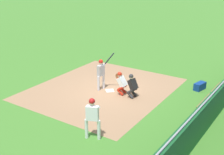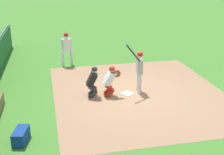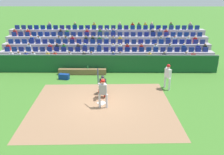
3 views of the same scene
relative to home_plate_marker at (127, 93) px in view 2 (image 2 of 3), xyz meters
The scene contains 8 objects.
ground_plane 0.02m from the home_plate_marker, ahead, with size 160.00×160.00×0.00m, color #3F7729.
infield_dirt_patch 0.50m from the home_plate_marker, 90.00° to the left, with size 8.07×6.97×0.01m, color #986F50.
home_plate_marker is the anchor object (origin of this frame).
batter_at_plate 1.19m from the home_plate_marker, 99.92° to the left, with size 0.62×0.81×2.15m.
catcher_crouching 1.00m from the home_plate_marker, 88.50° to the right, with size 0.49×0.73×1.25m.
home_plate_umpire 1.58m from the home_plate_marker, 90.21° to the right, with size 0.49×0.50×1.28m.
equipment_duffel_bag 5.01m from the home_plate_marker, 52.92° to the right, with size 0.76×0.36×0.40m, color navy.
on_deck_batter 4.94m from the home_plate_marker, 152.73° to the right, with size 0.40×0.63×1.75m.
Camera 2 is at (11.57, -2.84, 5.06)m, focal length 50.14 mm.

